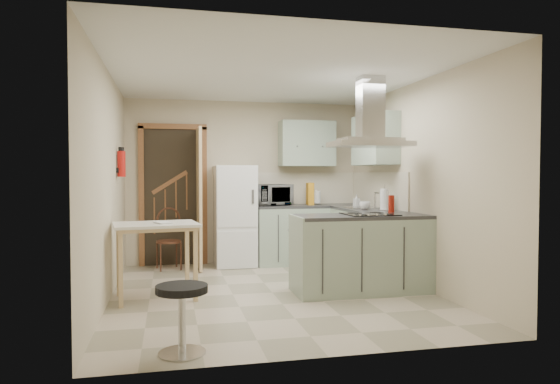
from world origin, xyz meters
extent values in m
plane|color=#B4A38C|center=(0.00, 0.00, 0.00)|extent=(4.20, 4.20, 0.00)
plane|color=silver|center=(0.00, 0.00, 2.50)|extent=(4.20, 4.20, 0.00)
plane|color=#C5B699|center=(0.00, 2.10, 1.25)|extent=(3.60, 0.00, 3.60)
plane|color=#C5B699|center=(-1.80, 0.00, 1.25)|extent=(0.00, 4.20, 4.20)
plane|color=#C5B699|center=(1.80, 0.00, 1.25)|extent=(0.00, 4.20, 4.20)
cube|color=brown|center=(-1.10, 2.07, 1.05)|extent=(1.10, 0.12, 2.10)
cube|color=white|center=(-0.20, 1.80, 0.75)|extent=(0.60, 0.60, 1.50)
cube|color=#9EB2A0|center=(0.66, 1.80, 0.45)|extent=(1.08, 0.60, 0.90)
cube|color=#9EB2A0|center=(1.50, 1.12, 0.45)|extent=(0.60, 1.95, 0.90)
cube|color=beige|center=(0.96, 2.09, 1.15)|extent=(1.68, 0.02, 0.50)
cube|color=#9EB2A0|center=(0.95, 1.93, 1.85)|extent=(0.85, 0.35, 0.70)
cube|color=#9EB2A0|center=(1.62, 0.85, 1.85)|extent=(0.35, 0.90, 0.70)
cube|color=#9EB2A0|center=(1.02, -0.18, 0.45)|extent=(1.55, 0.65, 0.90)
cube|color=black|center=(1.12, -0.18, 0.91)|extent=(0.58, 0.50, 0.01)
cube|color=silver|center=(1.12, -0.18, 1.72)|extent=(0.90, 0.55, 0.10)
cube|color=silver|center=(1.50, 0.95, 0.91)|extent=(0.45, 0.40, 0.01)
cylinder|color=#B2140F|center=(-1.74, 0.90, 1.50)|extent=(0.10, 0.10, 0.32)
cube|color=#DAC186|center=(-1.30, 0.01, 0.42)|extent=(0.97, 0.78, 0.83)
cube|color=#54271C|center=(-1.17, 1.71, 0.40)|extent=(0.42, 0.42, 0.80)
cylinder|color=black|center=(-1.07, -1.78, 0.27)|extent=(0.41, 0.41, 0.53)
imported|color=black|center=(0.35, 1.81, 1.06)|extent=(0.67, 0.57, 0.32)
cylinder|color=white|center=(1.09, 1.90, 1.01)|extent=(0.18, 0.18, 0.23)
cube|color=orange|center=(0.98, 1.84, 1.07)|extent=(0.12, 0.24, 0.34)
imported|color=#ABA9B5|center=(1.56, 1.35, 0.98)|extent=(0.09, 0.09, 0.17)
cylinder|color=white|center=(1.61, 0.48, 1.05)|extent=(0.14, 0.14, 0.29)
imported|color=silver|center=(1.36, 0.55, 0.95)|extent=(0.15, 0.15, 0.11)
cylinder|color=#A91D0E|center=(1.52, 0.09, 1.01)|extent=(0.09, 0.09, 0.21)
imported|color=maroon|center=(-1.30, -0.06, 0.88)|extent=(0.23, 0.25, 0.09)
camera|label=1|loc=(-1.16, -5.61, 1.37)|focal=32.00mm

